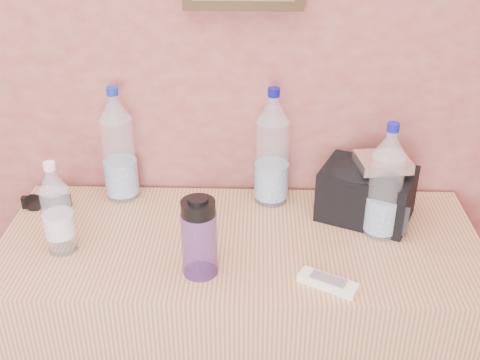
{
  "coord_description": "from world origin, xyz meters",
  "views": [
    {
      "loc": [
        0.33,
        0.47,
        1.63
      ],
      "look_at": [
        0.29,
        1.71,
        0.94
      ],
      "focal_mm": 45.0,
      "sensor_mm": 36.0,
      "label": 1
    }
  ],
  "objects_px": {
    "pet_large_b": "(119,150)",
    "pet_small": "(57,213)",
    "nalgene_bottle": "(199,237)",
    "ac_remote": "(328,283)",
    "foil_packet": "(383,162)",
    "sunglasses": "(47,202)",
    "toiletry_bag": "(367,191)",
    "pet_large_c": "(272,153)",
    "dresser": "(240,349)",
    "pet_large_d": "(385,187)"
  },
  "relations": [
    {
      "from": "pet_large_b",
      "to": "ac_remote",
      "type": "relative_size",
      "value": 2.4
    },
    {
      "from": "pet_small",
      "to": "foil_packet",
      "type": "relative_size",
      "value": 1.88
    },
    {
      "from": "pet_large_d",
      "to": "nalgene_bottle",
      "type": "xyz_separation_m",
      "value": [
        -0.45,
        -0.18,
        -0.04
      ]
    },
    {
      "from": "pet_large_c",
      "to": "foil_packet",
      "type": "bearing_deg",
      "value": -18.06
    },
    {
      "from": "pet_large_c",
      "to": "pet_large_b",
      "type": "bearing_deg",
      "value": 178.83
    },
    {
      "from": "pet_small",
      "to": "sunglasses",
      "type": "height_order",
      "value": "pet_small"
    },
    {
      "from": "pet_large_c",
      "to": "sunglasses",
      "type": "height_order",
      "value": "pet_large_c"
    },
    {
      "from": "foil_packet",
      "to": "pet_large_c",
      "type": "bearing_deg",
      "value": 161.94
    },
    {
      "from": "ac_remote",
      "to": "foil_packet",
      "type": "relative_size",
      "value": 1.06
    },
    {
      "from": "pet_large_b",
      "to": "pet_small",
      "type": "relative_size",
      "value": 1.36
    },
    {
      "from": "toiletry_bag",
      "to": "pet_small",
      "type": "bearing_deg",
      "value": -143.25
    },
    {
      "from": "pet_large_d",
      "to": "foil_packet",
      "type": "height_order",
      "value": "pet_large_d"
    },
    {
      "from": "pet_large_d",
      "to": "toiletry_bag",
      "type": "height_order",
      "value": "pet_large_d"
    },
    {
      "from": "pet_large_c",
      "to": "sunglasses",
      "type": "xyz_separation_m",
      "value": [
        -0.62,
        -0.06,
        -0.13
      ]
    },
    {
      "from": "nalgene_bottle",
      "to": "sunglasses",
      "type": "xyz_separation_m",
      "value": [
        -0.45,
        0.27,
        -0.08
      ]
    },
    {
      "from": "pet_large_b",
      "to": "pet_large_d",
      "type": "xyz_separation_m",
      "value": [
        0.7,
        -0.16,
        -0.01
      ]
    },
    {
      "from": "pet_large_d",
      "to": "sunglasses",
      "type": "xyz_separation_m",
      "value": [
        -0.89,
        0.1,
        -0.12
      ]
    },
    {
      "from": "dresser",
      "to": "nalgene_bottle",
      "type": "xyz_separation_m",
      "value": [
        -0.09,
        -0.14,
        0.48
      ]
    },
    {
      "from": "pet_large_c",
      "to": "pet_large_d",
      "type": "bearing_deg",
      "value": -29.44
    },
    {
      "from": "nalgene_bottle",
      "to": "ac_remote",
      "type": "xyz_separation_m",
      "value": [
        0.29,
        -0.04,
        -0.09
      ]
    },
    {
      "from": "sunglasses",
      "to": "foil_packet",
      "type": "height_order",
      "value": "foil_packet"
    },
    {
      "from": "nalgene_bottle",
      "to": "ac_remote",
      "type": "bearing_deg",
      "value": -8.4
    },
    {
      "from": "pet_small",
      "to": "nalgene_bottle",
      "type": "distance_m",
      "value": 0.36
    },
    {
      "from": "pet_large_c",
      "to": "sunglasses",
      "type": "relative_size",
      "value": 2.51
    },
    {
      "from": "pet_large_c",
      "to": "sunglasses",
      "type": "distance_m",
      "value": 0.63
    },
    {
      "from": "ac_remote",
      "to": "toiletry_bag",
      "type": "xyz_separation_m",
      "value": [
        0.13,
        0.3,
        0.07
      ]
    },
    {
      "from": "pet_large_d",
      "to": "sunglasses",
      "type": "distance_m",
      "value": 0.91
    },
    {
      "from": "foil_packet",
      "to": "pet_large_b",
      "type": "bearing_deg",
      "value": 171.89
    },
    {
      "from": "toiletry_bag",
      "to": "foil_packet",
      "type": "xyz_separation_m",
      "value": [
        0.03,
        -0.01,
        0.09
      ]
    },
    {
      "from": "dresser",
      "to": "toiletry_bag",
      "type": "relative_size",
      "value": 5.25
    },
    {
      "from": "pet_small",
      "to": "nalgene_bottle",
      "type": "bearing_deg",
      "value": -12.81
    },
    {
      "from": "pet_large_d",
      "to": "sunglasses",
      "type": "height_order",
      "value": "pet_large_d"
    },
    {
      "from": "pet_large_c",
      "to": "pet_large_d",
      "type": "height_order",
      "value": "pet_large_c"
    },
    {
      "from": "pet_large_d",
      "to": "pet_small",
      "type": "distance_m",
      "value": 0.8
    },
    {
      "from": "toiletry_bag",
      "to": "nalgene_bottle",
      "type": "bearing_deg",
      "value": -124.84
    },
    {
      "from": "dresser",
      "to": "ac_remote",
      "type": "bearing_deg",
      "value": -41.46
    },
    {
      "from": "ac_remote",
      "to": "foil_packet",
      "type": "xyz_separation_m",
      "value": [
        0.15,
        0.28,
        0.16
      ]
    },
    {
      "from": "pet_large_d",
      "to": "foil_packet",
      "type": "bearing_deg",
      "value": 88.6
    },
    {
      "from": "nalgene_bottle",
      "to": "ac_remote",
      "type": "height_order",
      "value": "nalgene_bottle"
    },
    {
      "from": "pet_large_b",
      "to": "ac_remote",
      "type": "height_order",
      "value": "pet_large_b"
    },
    {
      "from": "foil_packet",
      "to": "sunglasses",
      "type": "bearing_deg",
      "value": 177.94
    },
    {
      "from": "pet_large_b",
      "to": "pet_large_c",
      "type": "bearing_deg",
      "value": -1.17
    },
    {
      "from": "pet_large_c",
      "to": "toiletry_bag",
      "type": "height_order",
      "value": "pet_large_c"
    },
    {
      "from": "pet_large_b",
      "to": "toiletry_bag",
      "type": "height_order",
      "value": "pet_large_b"
    },
    {
      "from": "dresser",
      "to": "nalgene_bottle",
      "type": "bearing_deg",
      "value": -122.87
    },
    {
      "from": "dresser",
      "to": "foil_packet",
      "type": "height_order",
      "value": "foil_packet"
    },
    {
      "from": "pet_large_b",
      "to": "ac_remote",
      "type": "bearing_deg",
      "value": -35.29
    },
    {
      "from": "pet_large_b",
      "to": "ac_remote",
      "type": "distance_m",
      "value": 0.68
    },
    {
      "from": "ac_remote",
      "to": "toiletry_bag",
      "type": "height_order",
      "value": "toiletry_bag"
    },
    {
      "from": "pet_large_d",
      "to": "dresser",
      "type": "bearing_deg",
      "value": -173.74
    }
  ]
}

